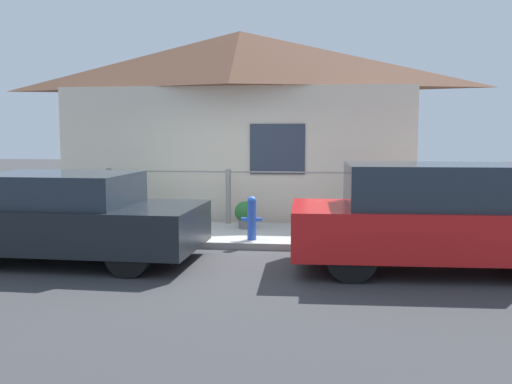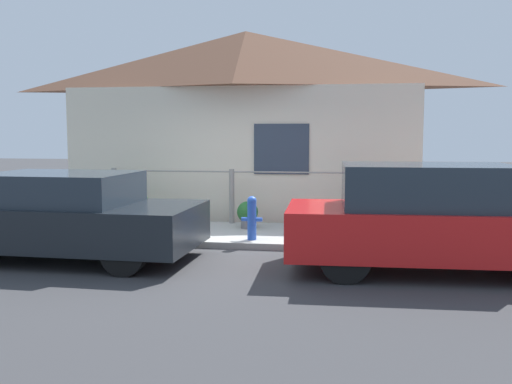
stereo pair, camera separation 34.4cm
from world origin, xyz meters
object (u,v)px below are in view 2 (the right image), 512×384
Objects in this scene: car_left at (68,216)px; potted_plant_near_hydrant at (248,214)px; potted_plant_corner at (399,211)px; car_right at (435,219)px; potted_plant_by_fence at (136,206)px; fire_hydrant at (252,217)px.

car_left is 7.56× the size of potted_plant_near_hydrant.
potted_plant_corner is (4.98, 2.70, -0.19)m from car_left.
potted_plant_corner is (2.74, 0.21, 0.08)m from potted_plant_near_hydrant.
potted_plant_near_hydrant is (-2.94, 2.50, -0.34)m from car_right.
potted_plant_corner is at bearing -2.02° from potted_plant_by_fence.
car_left reaches higher than potted_plant_near_hydrant.
car_left is 5.18m from car_right.
car_left is 2.89m from potted_plant_by_fence.
fire_hydrant is at bearing 150.80° from car_right.
car_right is 3.88m from potted_plant_near_hydrant.
car_left reaches higher than fire_hydrant.
potted_plant_corner is at bearing 92.51° from car_right.
potted_plant_corner is at bearing 27.88° from fire_hydrant.
fire_hydrant is at bearing -30.28° from potted_plant_by_fence.
potted_plant_near_hydrant is (-0.26, 1.11, -0.10)m from fire_hydrant.
potted_plant_by_fence is 1.00× the size of potted_plant_corner.
potted_plant_by_fence reaches higher than potted_plant_near_hydrant.
car_right is at bearing -40.34° from potted_plant_near_hydrant.
fire_hydrant is 1.44× the size of potted_plant_near_hydrant.
car_left is at bearing 178.22° from car_right.
potted_plant_by_fence is at bearing 149.72° from fire_hydrant.
car_right is at bearing -27.45° from fire_hydrant.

